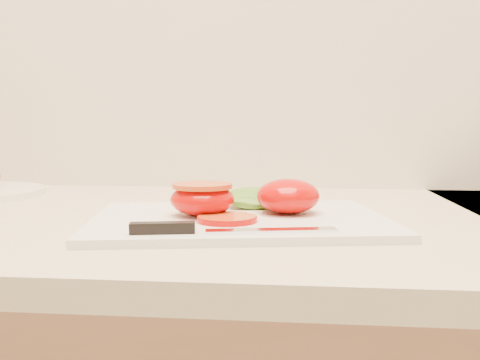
# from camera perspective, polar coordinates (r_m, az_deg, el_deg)

# --- Properties ---
(cutting_board) EXTENTS (0.40, 0.32, 0.01)m
(cutting_board) POSITION_cam_1_polar(r_m,az_deg,el_deg) (0.68, -0.09, -4.29)
(cutting_board) COLOR white
(cutting_board) RESTS_ON counter
(tomato_half_dome) EXTENTS (0.08, 0.08, 0.05)m
(tomato_half_dome) POSITION_cam_1_polar(r_m,az_deg,el_deg) (0.70, 5.16, -1.72)
(tomato_half_dome) COLOR #C40904
(tomato_half_dome) RESTS_ON cutting_board
(tomato_half_cut) EXTENTS (0.08, 0.08, 0.04)m
(tomato_half_cut) POSITION_cam_1_polar(r_m,az_deg,el_deg) (0.68, -4.03, -1.92)
(tomato_half_cut) COLOR #C40904
(tomato_half_cut) RESTS_ON cutting_board
(tomato_slice_0) EXTENTS (0.07, 0.07, 0.01)m
(tomato_slice_0) POSITION_cam_1_polar(r_m,az_deg,el_deg) (0.64, -1.39, -4.14)
(tomato_slice_0) COLOR #D2641C
(tomato_slice_0) RESTS_ON cutting_board
(lettuce_leaf_0) EXTENTS (0.13, 0.12, 0.02)m
(lettuce_leaf_0) POSITION_cam_1_polar(r_m,az_deg,el_deg) (0.76, 1.79, -1.97)
(lettuce_leaf_0) COLOR #5C9828
(lettuce_leaf_0) RESTS_ON cutting_board
(knife) EXTENTS (0.22, 0.06, 0.01)m
(knife) POSITION_cam_1_polar(r_m,az_deg,el_deg) (0.57, -3.68, -5.23)
(knife) COLOR silver
(knife) RESTS_ON cutting_board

